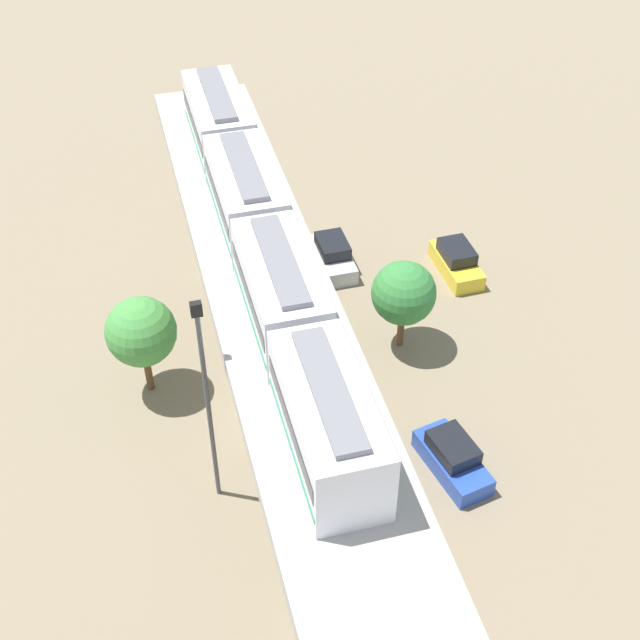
% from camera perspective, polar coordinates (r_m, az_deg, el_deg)
% --- Properties ---
extents(ground_plane, '(120.00, 120.00, 0.00)m').
position_cam_1_polar(ground_plane, '(42.76, -3.08, -6.17)').
color(ground_plane, '#84755B').
extents(viaduct, '(5.20, 35.80, 8.56)m').
position_cam_1_polar(viaduct, '(38.15, -3.44, 0.54)').
color(viaduct, '#B7B2AA').
rests_on(viaduct, ground).
extents(train, '(2.64, 27.45, 3.24)m').
position_cam_1_polar(train, '(36.37, -3.82, 5.19)').
color(train, white).
rests_on(train, viaduct).
extents(parked_car_silver, '(1.85, 4.22, 1.76)m').
position_cam_1_polar(parked_car_silver, '(50.97, 0.87, 4.26)').
color(parked_car_silver, '#B2B5BA').
rests_on(parked_car_silver, ground).
extents(parked_car_blue, '(2.59, 4.47, 1.76)m').
position_cam_1_polar(parked_car_blue, '(40.36, 8.70, -8.98)').
color(parked_car_blue, '#284CB7').
rests_on(parked_car_blue, ground).
extents(parked_car_yellow, '(1.91, 4.24, 1.76)m').
position_cam_1_polar(parked_car_yellow, '(51.12, 8.96, 3.81)').
color(parked_car_yellow, yellow).
rests_on(parked_car_yellow, ground).
extents(tree_near_viaduct, '(3.43, 3.43, 5.55)m').
position_cam_1_polar(tree_near_viaduct, '(42.14, -11.68, -0.78)').
color(tree_near_viaduct, brown).
rests_on(tree_near_viaduct, ground).
extents(tree_mid_lot, '(3.34, 3.34, 5.18)m').
position_cam_1_polar(tree_mid_lot, '(44.15, 5.52, 1.76)').
color(tree_mid_lot, brown).
rests_on(tree_mid_lot, ground).
extents(signal_post, '(0.44, 0.28, 11.16)m').
position_cam_1_polar(signal_post, '(35.29, -7.42, -5.14)').
color(signal_post, '#4C4C51').
rests_on(signal_post, ground).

